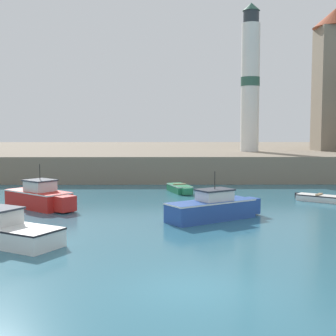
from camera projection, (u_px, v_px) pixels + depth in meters
The scene contains 8 objects.
ground_plane at pixel (191, 289), 13.47m from camera, with size 200.00×200.00×0.00m, color #2D667A.
quay_seawall at pixel (169, 156), 58.16m from camera, with size 120.00×40.00×2.27m, color gray.
dinghy_white_1 at pixel (320, 198), 29.59m from camera, with size 3.01×2.52×0.49m.
motorboat_blue_2 at pixel (214, 208), 23.70m from camera, with size 5.21×3.91×2.46m.
dinghy_green_7 at pixel (180, 188), 33.69m from camera, with size 1.86×3.33×0.63m.
motorboat_red_8 at pixel (40, 197), 27.12m from camera, with size 4.73×4.31×2.56m.
mooring_buoy at pixel (9, 217), 23.10m from camera, with size 0.49×0.49×0.49m, color yellow.
lighthouse at pixel (250, 80), 46.78m from camera, with size 1.88×1.88×14.71m.
Camera 1 is at (-0.82, -13.11, 4.65)m, focal length 50.00 mm.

